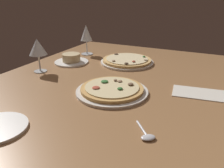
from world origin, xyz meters
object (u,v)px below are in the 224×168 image
(pizza_side, at_px, (127,61))
(wine_glass_near, at_px, (38,48))
(paper_menu, at_px, (202,94))
(spoon, at_px, (147,135))
(wine_glass_far, at_px, (86,34))
(pizza_main, at_px, (112,90))
(ramekin_on_saucer, at_px, (71,59))

(pizza_side, height_order, wine_glass_near, wine_glass_near)
(wine_glass_near, height_order, paper_menu, wine_glass_near)
(pizza_side, xyz_separation_m, spoon, (-0.60, -0.30, -0.01))
(wine_glass_near, distance_m, paper_menu, 0.74)
(wine_glass_far, bearing_deg, pizza_main, -139.27)
(ramekin_on_saucer, relative_size, paper_menu, 0.84)
(wine_glass_far, bearing_deg, ramekin_on_saucer, -174.85)
(pizza_side, relative_size, wine_glass_near, 1.78)
(pizza_side, bearing_deg, spoon, -153.19)
(wine_glass_far, height_order, spoon, wine_glass_far)
(pizza_side, bearing_deg, wine_glass_far, 77.58)
(ramekin_on_saucer, xyz_separation_m, spoon, (-0.48, -0.58, -0.01))
(paper_menu, xyz_separation_m, spoon, (-0.36, 0.11, 0.00))
(ramekin_on_saucer, relative_size, spoon, 1.97)
(wine_glass_near, bearing_deg, spoon, -114.84)
(ramekin_on_saucer, height_order, wine_glass_near, wine_glass_near)
(pizza_side, height_order, spoon, pizza_side)
(pizza_main, relative_size, pizza_side, 0.98)
(wine_glass_near, xyz_separation_m, paper_menu, (0.06, -0.73, -0.11))
(pizza_side, relative_size, wine_glass_far, 1.62)
(pizza_main, height_order, ramekin_on_saucer, ramekin_on_saucer)
(wine_glass_near, bearing_deg, wine_glass_far, -5.21)
(pizza_main, distance_m, paper_menu, 0.34)
(ramekin_on_saucer, relative_size, wine_glass_far, 1.04)
(pizza_main, xyz_separation_m, spoon, (-0.22, -0.21, -0.01))
(pizza_main, distance_m, spoon, 0.30)
(wine_glass_near, height_order, spoon, wine_glass_near)
(wine_glass_far, relative_size, wine_glass_near, 1.10)
(wine_glass_far, bearing_deg, wine_glass_near, 174.79)
(pizza_main, bearing_deg, ramekin_on_saucer, 54.92)
(ramekin_on_saucer, xyz_separation_m, wine_glass_far, (0.19, 0.02, 0.10))
(wine_glass_near, distance_m, spoon, 0.70)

